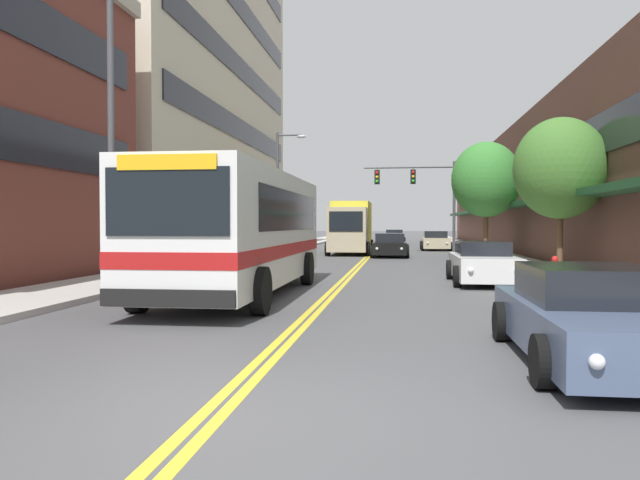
% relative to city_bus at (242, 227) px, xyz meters
% --- Properties ---
extents(ground_plane, '(240.00, 240.00, 0.00)m').
position_rel_city_bus_xyz_m(ground_plane, '(2.33, 26.89, -1.79)').
color(ground_plane, '#4C4C4F').
extents(sidewalk_left, '(2.89, 106.00, 0.15)m').
position_rel_city_bus_xyz_m(sidewalk_left, '(-4.62, 26.89, -1.72)').
color(sidewalk_left, '#B2ADA5').
rests_on(sidewalk_left, ground_plane).
extents(sidewalk_right, '(2.89, 106.00, 0.15)m').
position_rel_city_bus_xyz_m(sidewalk_right, '(9.28, 26.89, -1.72)').
color(sidewalk_right, '#B2ADA5').
rests_on(sidewalk_right, ground_plane).
extents(centre_line, '(0.34, 106.00, 0.01)m').
position_rel_city_bus_xyz_m(centre_line, '(2.33, 26.89, -1.79)').
color(centre_line, yellow).
rests_on(centre_line, ground_plane).
extents(office_tower_left, '(12.08, 29.74, 24.14)m').
position_rel_city_bus_xyz_m(office_tower_left, '(-12.30, 24.15, 10.28)').
color(office_tower_left, beige).
rests_on(office_tower_left, ground_plane).
extents(storefront_row_right, '(9.10, 68.00, 7.98)m').
position_rel_city_bus_xyz_m(storefront_row_right, '(14.95, 26.89, 2.19)').
color(storefront_row_right, brown).
rests_on(storefront_row_right, ground_plane).
extents(city_bus, '(2.93, 10.59, 3.17)m').
position_rel_city_bus_xyz_m(city_bus, '(0.00, 0.00, 0.00)').
color(city_bus, silver).
rests_on(city_bus, ground_plane).
extents(car_charcoal_parked_left_near, '(2.01, 4.40, 1.23)m').
position_rel_city_bus_xyz_m(car_charcoal_parked_left_near, '(-2.08, 17.36, -1.21)').
color(car_charcoal_parked_left_near, '#232328').
rests_on(car_charcoal_parked_left_near, ground_plane).
extents(car_slate_blue_parked_right_foreground, '(2.14, 4.85, 1.29)m').
position_rel_city_bus_xyz_m(car_slate_blue_parked_right_foreground, '(6.72, -7.32, -1.19)').
color(car_slate_blue_parked_right_foreground, '#475675').
rests_on(car_slate_blue_parked_right_foreground, ground_plane).
extents(car_white_parked_right_mid, '(2.04, 4.58, 1.31)m').
position_rel_city_bus_xyz_m(car_white_parked_right_mid, '(6.73, 3.94, -1.17)').
color(car_white_parked_right_mid, white).
rests_on(car_white_parked_right_mid, ground_plane).
extents(car_beige_parked_right_far, '(2.10, 4.26, 1.36)m').
position_rel_city_bus_xyz_m(car_beige_parked_right_far, '(6.63, 28.83, -1.16)').
color(car_beige_parked_right_far, '#BCAD89').
rests_on(car_beige_parked_right_far, ground_plane).
extents(car_silver_moving_lead, '(1.99, 4.26, 1.35)m').
position_rel_city_bus_xyz_m(car_silver_moving_lead, '(3.63, 40.89, -1.16)').
color(car_silver_moving_lead, '#B7B7BC').
rests_on(car_silver_moving_lead, ground_plane).
extents(car_black_moving_second, '(2.13, 4.54, 1.33)m').
position_rel_city_bus_xyz_m(car_black_moving_second, '(3.57, 19.48, -1.17)').
color(car_black_moving_second, black).
rests_on(car_black_moving_second, ground_plane).
extents(box_truck, '(2.58, 6.69, 3.25)m').
position_rel_city_bus_xyz_m(box_truck, '(1.10, 22.45, -0.12)').
color(box_truck, '#BCAD89').
rests_on(box_truck, ground_plane).
extents(traffic_signal_mast, '(5.82, 0.38, 5.82)m').
position_rel_city_bus_xyz_m(traffic_signal_mast, '(5.48, 24.18, 2.36)').
color(traffic_signal_mast, '#47474C').
rests_on(traffic_signal_mast, ground_plane).
extents(street_lamp_left_near, '(2.53, 0.28, 7.96)m').
position_rel_city_bus_xyz_m(street_lamp_left_near, '(-2.61, -1.39, 2.97)').
color(street_lamp_left_near, '#47474C').
rests_on(street_lamp_left_near, ground_plane).
extents(street_lamp_left_far, '(1.78, 0.28, 7.18)m').
position_rel_city_bus_xyz_m(street_lamp_left_far, '(-2.73, 19.73, 2.47)').
color(street_lamp_left_far, '#47474C').
rests_on(street_lamp_left_far, ground_plane).
extents(street_tree_right_mid, '(3.23, 3.23, 5.45)m').
position_rel_city_bus_xyz_m(street_tree_right_mid, '(9.72, 6.70, 2.02)').
color(street_tree_right_mid, brown).
rests_on(street_tree_right_mid, sidewalk_right).
extents(street_tree_right_far, '(3.68, 3.68, 6.13)m').
position_rel_city_bus_xyz_m(street_tree_right_far, '(8.71, 18.29, 2.45)').
color(street_tree_right_far, brown).
rests_on(street_tree_right_far, sidewalk_right).
extents(fire_hydrant, '(0.28, 0.20, 0.86)m').
position_rel_city_bus_xyz_m(fire_hydrant, '(8.28, 1.31, -1.21)').
color(fire_hydrant, red).
rests_on(fire_hydrant, sidewalk_right).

